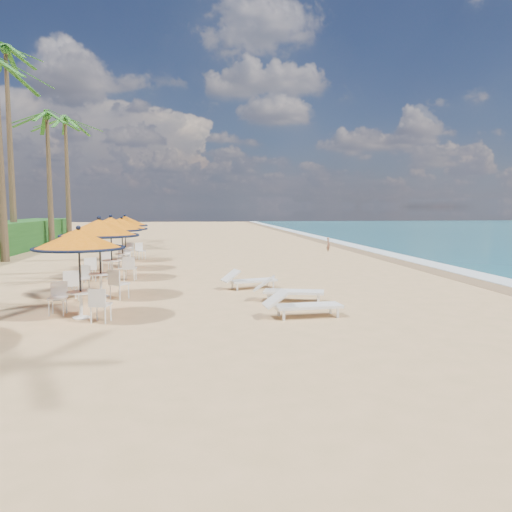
{
  "coord_description": "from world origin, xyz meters",
  "views": [
    {
      "loc": [
        -2.07,
        -12.37,
        2.75
      ],
      "look_at": [
        -0.05,
        3.13,
        1.2
      ],
      "focal_mm": 35.0,
      "sensor_mm": 36.0,
      "label": 1
    }
  ],
  "objects_px": {
    "station_0": "(79,248)",
    "station_1": "(98,238)",
    "lounger_mid": "(286,290)",
    "lounger_far": "(247,279)",
    "station_3": "(121,230)",
    "station_2": "(111,230)",
    "lounger_near": "(300,304)",
    "station_4": "(126,227)"
  },
  "relations": [
    {
      "from": "station_4",
      "to": "lounger_mid",
      "type": "distance_m",
      "value": 13.41
    },
    {
      "from": "station_0",
      "to": "station_4",
      "type": "distance_m",
      "value": 13.44
    },
    {
      "from": "station_3",
      "to": "lounger_near",
      "type": "xyz_separation_m",
      "value": [
        5.73,
        -10.66,
        -1.37
      ]
    },
    {
      "from": "station_0",
      "to": "lounger_near",
      "type": "distance_m",
      "value": 5.61
    },
    {
      "from": "station_4",
      "to": "lounger_near",
      "type": "height_order",
      "value": "station_4"
    },
    {
      "from": "lounger_mid",
      "to": "lounger_far",
      "type": "bearing_deg",
      "value": 125.85
    },
    {
      "from": "station_3",
      "to": "lounger_far",
      "type": "height_order",
      "value": "station_3"
    },
    {
      "from": "station_2",
      "to": "station_4",
      "type": "xyz_separation_m",
      "value": [
        -0.25,
        6.56,
        -0.13
      ]
    },
    {
      "from": "station_2",
      "to": "lounger_near",
      "type": "relative_size",
      "value": 1.22
    },
    {
      "from": "station_2",
      "to": "station_3",
      "type": "bearing_deg",
      "value": 90.75
    },
    {
      "from": "station_0",
      "to": "station_1",
      "type": "height_order",
      "value": "station_1"
    },
    {
      "from": "station_2",
      "to": "lounger_far",
      "type": "height_order",
      "value": "station_2"
    },
    {
      "from": "station_3",
      "to": "station_2",
      "type": "bearing_deg",
      "value": -89.25
    },
    {
      "from": "station_3",
      "to": "lounger_mid",
      "type": "relative_size",
      "value": 1.1
    },
    {
      "from": "station_0",
      "to": "lounger_mid",
      "type": "bearing_deg",
      "value": 15.6
    },
    {
      "from": "lounger_near",
      "to": "station_1",
      "type": "bearing_deg",
      "value": 141.98
    },
    {
      "from": "station_0",
      "to": "station_3",
      "type": "distance_m",
      "value": 10.06
    },
    {
      "from": "station_2",
      "to": "lounger_mid",
      "type": "bearing_deg",
      "value": -42.87
    },
    {
      "from": "station_0",
      "to": "station_3",
      "type": "height_order",
      "value": "station_3"
    },
    {
      "from": "station_2",
      "to": "lounger_near",
      "type": "height_order",
      "value": "station_2"
    },
    {
      "from": "station_1",
      "to": "station_0",
      "type": "bearing_deg",
      "value": -88.46
    },
    {
      "from": "station_4",
      "to": "lounger_far",
      "type": "xyz_separation_m",
      "value": [
        5.13,
        -9.52,
        -1.43
      ]
    },
    {
      "from": "station_4",
      "to": "station_2",
      "type": "bearing_deg",
      "value": -87.85
    },
    {
      "from": "station_2",
      "to": "station_1",
      "type": "bearing_deg",
      "value": -86.78
    },
    {
      "from": "station_1",
      "to": "lounger_mid",
      "type": "height_order",
      "value": "station_1"
    },
    {
      "from": "station_3",
      "to": "station_4",
      "type": "bearing_deg",
      "value": 93.47
    },
    {
      "from": "lounger_near",
      "to": "lounger_far",
      "type": "height_order",
      "value": "lounger_near"
    },
    {
      "from": "lounger_far",
      "to": "station_3",
      "type": "bearing_deg",
      "value": 112.69
    },
    {
      "from": "station_1",
      "to": "lounger_far",
      "type": "bearing_deg",
      "value": 11.24
    },
    {
      "from": "station_3",
      "to": "lounger_mid",
      "type": "bearing_deg",
      "value": -55.77
    },
    {
      "from": "station_1",
      "to": "station_3",
      "type": "bearing_deg",
      "value": 92.11
    },
    {
      "from": "lounger_far",
      "to": "station_0",
      "type": "bearing_deg",
      "value": -155.63
    },
    {
      "from": "station_0",
      "to": "lounger_far",
      "type": "relative_size",
      "value": 1.18
    },
    {
      "from": "station_4",
      "to": "lounger_far",
      "type": "bearing_deg",
      "value": -61.68
    },
    {
      "from": "lounger_far",
      "to": "lounger_mid",
      "type": "bearing_deg",
      "value": -85.88
    },
    {
      "from": "station_3",
      "to": "station_0",
      "type": "bearing_deg",
      "value": -88.06
    },
    {
      "from": "lounger_near",
      "to": "station_3",
      "type": "bearing_deg",
      "value": 113.48
    },
    {
      "from": "station_1",
      "to": "lounger_mid",
      "type": "relative_size",
      "value": 1.17
    },
    {
      "from": "station_0",
      "to": "station_1",
      "type": "distance_m",
      "value": 2.98
    },
    {
      "from": "station_4",
      "to": "lounger_mid",
      "type": "xyz_separation_m",
      "value": [
        6.01,
        -11.91,
        -1.4
      ]
    },
    {
      "from": "station_0",
      "to": "station_3",
      "type": "relative_size",
      "value": 0.99
    },
    {
      "from": "station_0",
      "to": "lounger_mid",
      "type": "xyz_separation_m",
      "value": [
        5.46,
        1.53,
        -1.41
      ]
    }
  ]
}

